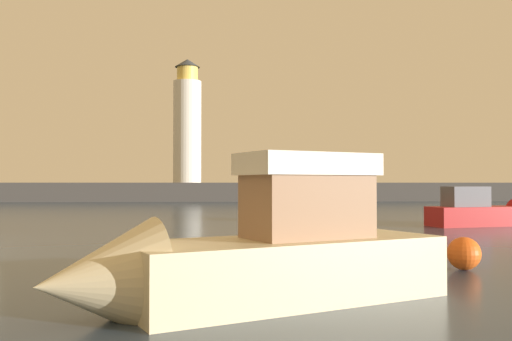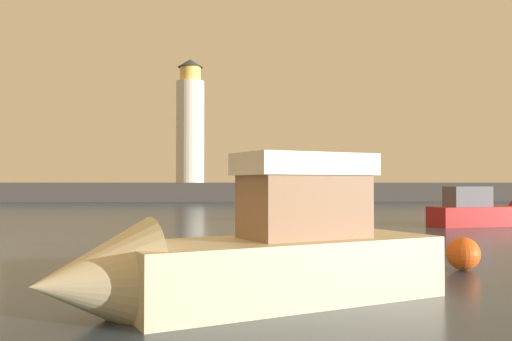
{
  "view_description": "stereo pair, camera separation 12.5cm",
  "coord_description": "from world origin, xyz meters",
  "px_view_note": "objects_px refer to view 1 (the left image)",
  "views": [
    {
      "loc": [
        -0.85,
        -0.69,
        2.06
      ],
      "look_at": [
        0.28,
        16.86,
        2.46
      ],
      "focal_mm": 39.21,
      "sensor_mm": 36.0,
      "label": 1
    },
    {
      "loc": [
        -0.72,
        -0.7,
        2.06
      ],
      "look_at": [
        0.28,
        16.86,
        2.46
      ],
      "focal_mm": 39.21,
      "sensor_mm": 36.0,
      "label": 2
    }
  ],
  "objects_px": {
    "lighthouse": "(187,124)",
    "mooring_buoy": "(464,253)",
    "motorboat_1": "(490,213)",
    "motorboat_2": "(245,258)"
  },
  "relations": [
    {
      "from": "motorboat_1",
      "to": "mooring_buoy",
      "type": "xyz_separation_m",
      "value": [
        -7.32,
        -13.4,
        -0.24
      ]
    },
    {
      "from": "motorboat_2",
      "to": "lighthouse",
      "type": "bearing_deg",
      "value": 94.38
    },
    {
      "from": "motorboat_1",
      "to": "mooring_buoy",
      "type": "distance_m",
      "value": 15.27
    },
    {
      "from": "lighthouse",
      "to": "motorboat_1",
      "type": "relative_size",
      "value": 2.28
    },
    {
      "from": "lighthouse",
      "to": "motorboat_1",
      "type": "distance_m",
      "value": 42.61
    },
    {
      "from": "motorboat_1",
      "to": "motorboat_2",
      "type": "distance_m",
      "value": 21.13
    },
    {
      "from": "motorboat_1",
      "to": "mooring_buoy",
      "type": "bearing_deg",
      "value": -118.64
    },
    {
      "from": "lighthouse",
      "to": "mooring_buoy",
      "type": "bearing_deg",
      "value": -79.5
    },
    {
      "from": "motorboat_1",
      "to": "motorboat_2",
      "type": "bearing_deg",
      "value": -126.84
    },
    {
      "from": "motorboat_2",
      "to": "mooring_buoy",
      "type": "distance_m",
      "value": 6.41
    }
  ]
}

